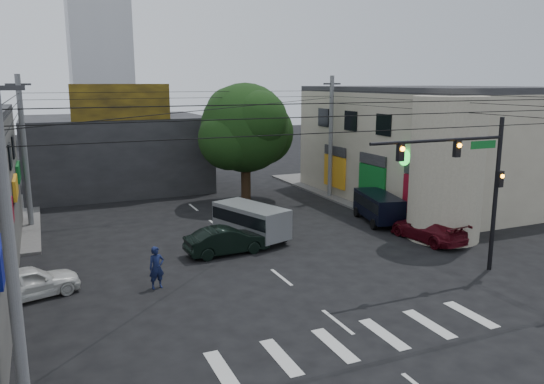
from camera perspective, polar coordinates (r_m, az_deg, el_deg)
ground at (r=22.80m, az=3.15°, el=-10.80°), size 160.00×160.00×0.00m
sidewalk_far_right at (r=46.75m, az=12.98°, el=0.78°), size 16.00×16.00×0.15m
building_right at (r=42.31m, az=17.26°, el=4.80°), size 14.00×18.00×8.00m
corner_column at (r=31.03m, az=18.24°, el=2.38°), size 4.00×4.00×8.00m
building_far at (r=45.47m, az=-16.47°, el=4.03°), size 14.00×10.00×6.00m
billboard at (r=40.27m, az=-15.91°, el=9.27°), size 7.00×0.30×2.60m
street_tree at (r=38.38m, az=-2.89°, el=6.87°), size 6.40×6.40×8.70m
traffic_gantry at (r=25.15m, az=20.50°, el=2.07°), size 7.10×0.35×7.20m
utility_pole_near_left at (r=14.88m, az=-26.39°, el=-5.66°), size 0.32×0.32×9.20m
utility_pole_far_left at (r=35.02m, az=-25.07°, el=3.87°), size 0.32×0.32×9.20m
utility_pole_far_right at (r=40.34m, az=6.34°, el=5.80°), size 0.32×0.32×9.20m
dark_sedan at (r=27.56m, az=-4.90°, el=-5.23°), size 1.97×4.46×1.42m
white_compact at (r=24.16m, az=-24.74°, el=-8.84°), size 3.71×4.85×1.37m
maroon_sedan at (r=30.89m, az=16.43°, el=-3.85°), size 2.72×5.05×1.37m
silver_minivan at (r=29.74m, az=-2.27°, el=-3.35°), size 5.82×4.83×1.98m
navy_van at (r=34.13m, az=11.36°, el=-1.73°), size 5.36×3.82×1.83m
traffic_officer at (r=23.48m, az=-12.31°, el=-7.95°), size 0.81×0.65×1.86m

